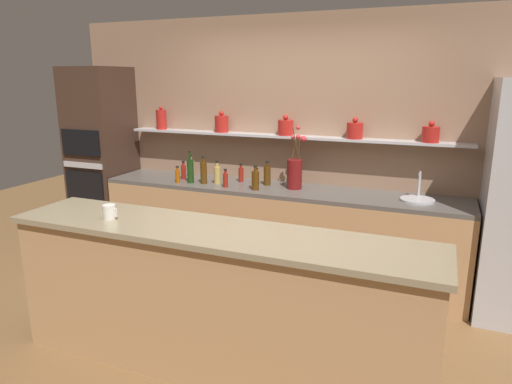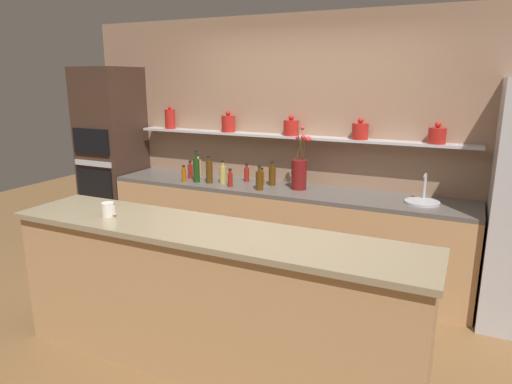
{
  "view_description": "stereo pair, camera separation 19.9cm",
  "coord_description": "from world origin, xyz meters",
  "px_view_note": "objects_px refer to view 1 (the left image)",
  "views": [
    {
      "loc": [
        1.34,
        -2.93,
        1.99
      ],
      "look_at": [
        -0.03,
        0.41,
        1.08
      ],
      "focal_mm": 32.0,
      "sensor_mm": 36.0,
      "label": 1
    },
    {
      "loc": [
        1.52,
        -2.85,
        1.99
      ],
      "look_at": [
        -0.03,
        0.41,
        1.08
      ],
      "focal_mm": 32.0,
      "sensor_mm": 36.0,
      "label": 2
    }
  ],
  "objects_px": {
    "flower_vase": "(295,172)",
    "bottle_sauce_9": "(178,176)",
    "oven_tower": "(102,160)",
    "bottle_sauce_0": "(184,172)",
    "sink_fixture": "(418,198)",
    "bottle_wine_1": "(190,171)",
    "bottle_spirit_5": "(191,168)",
    "coffee_mug": "(109,212)",
    "bottle_sauce_2": "(241,174)",
    "bottle_spirit_7": "(204,172)",
    "bottle_sauce_3": "(257,178)",
    "bottle_sauce_10": "(225,179)",
    "bottle_spirit_8": "(267,175)",
    "bottle_spirit_6": "(255,180)",
    "bottle_spirit_4": "(217,175)"
  },
  "relations": [
    {
      "from": "bottle_wine_1",
      "to": "flower_vase",
      "type": "bearing_deg",
      "value": 8.79
    },
    {
      "from": "bottle_sauce_3",
      "to": "bottle_wine_1",
      "type": "bearing_deg",
      "value": -164.32
    },
    {
      "from": "bottle_sauce_3",
      "to": "bottle_sauce_10",
      "type": "height_order",
      "value": "bottle_sauce_10"
    },
    {
      "from": "bottle_sauce_10",
      "to": "bottle_sauce_9",
      "type": "bearing_deg",
      "value": -178.75
    },
    {
      "from": "bottle_spirit_8",
      "to": "bottle_spirit_4",
      "type": "bearing_deg",
      "value": -165.07
    },
    {
      "from": "oven_tower",
      "to": "bottle_sauce_0",
      "type": "relative_size",
      "value": 10.71
    },
    {
      "from": "bottle_wine_1",
      "to": "bottle_spirit_7",
      "type": "height_order",
      "value": "bottle_wine_1"
    },
    {
      "from": "bottle_sauce_3",
      "to": "bottle_spirit_7",
      "type": "bearing_deg",
      "value": -162.33
    },
    {
      "from": "bottle_spirit_8",
      "to": "bottle_sauce_3",
      "type": "bearing_deg",
      "value": -171.09
    },
    {
      "from": "bottle_spirit_4",
      "to": "bottle_sauce_9",
      "type": "bearing_deg",
      "value": -163.34
    },
    {
      "from": "bottle_sauce_0",
      "to": "bottle_sauce_3",
      "type": "distance_m",
      "value": 0.83
    },
    {
      "from": "bottle_spirit_5",
      "to": "bottle_spirit_6",
      "type": "relative_size",
      "value": 1.0
    },
    {
      "from": "sink_fixture",
      "to": "coffee_mug",
      "type": "bearing_deg",
      "value": -138.75
    },
    {
      "from": "coffee_mug",
      "to": "bottle_spirit_4",
      "type": "bearing_deg",
      "value": 89.81
    },
    {
      "from": "sink_fixture",
      "to": "bottle_sauce_10",
      "type": "height_order",
      "value": "sink_fixture"
    },
    {
      "from": "bottle_wine_1",
      "to": "bottle_spirit_8",
      "type": "xyz_separation_m",
      "value": [
        0.77,
        0.2,
        -0.03
      ]
    },
    {
      "from": "bottle_sauce_0",
      "to": "bottle_spirit_5",
      "type": "bearing_deg",
      "value": 82.35
    },
    {
      "from": "oven_tower",
      "to": "flower_vase",
      "type": "height_order",
      "value": "oven_tower"
    },
    {
      "from": "bottle_wine_1",
      "to": "bottle_spirit_5",
      "type": "distance_m",
      "value": 0.3
    },
    {
      "from": "bottle_spirit_7",
      "to": "bottle_spirit_6",
      "type": "bearing_deg",
      "value": -4.91
    },
    {
      "from": "oven_tower",
      "to": "bottle_wine_1",
      "type": "distance_m",
      "value": 1.26
    },
    {
      "from": "flower_vase",
      "to": "bottle_sauce_2",
      "type": "height_order",
      "value": "flower_vase"
    },
    {
      "from": "flower_vase",
      "to": "bottle_wine_1",
      "type": "bearing_deg",
      "value": -171.21
    },
    {
      "from": "bottle_sauce_0",
      "to": "bottle_sauce_2",
      "type": "relative_size",
      "value": 1.02
    },
    {
      "from": "bottle_sauce_9",
      "to": "bottle_spirit_5",
      "type": "bearing_deg",
      "value": 93.38
    },
    {
      "from": "oven_tower",
      "to": "bottle_wine_1",
      "type": "bearing_deg",
      "value": -5.81
    },
    {
      "from": "flower_vase",
      "to": "sink_fixture",
      "type": "xyz_separation_m",
      "value": [
        1.16,
        -0.03,
        -0.14
      ]
    },
    {
      "from": "sink_fixture",
      "to": "coffee_mug",
      "type": "xyz_separation_m",
      "value": [
        -1.97,
        -1.72,
        0.13
      ]
    },
    {
      "from": "flower_vase",
      "to": "bottle_wine_1",
      "type": "distance_m",
      "value": 1.09
    },
    {
      "from": "coffee_mug",
      "to": "sink_fixture",
      "type": "bearing_deg",
      "value": 41.25
    },
    {
      "from": "sink_fixture",
      "to": "bottle_spirit_5",
      "type": "distance_m",
      "value": 2.38
    },
    {
      "from": "bottle_spirit_8",
      "to": "bottle_spirit_6",
      "type": "bearing_deg",
      "value": -97.92
    },
    {
      "from": "oven_tower",
      "to": "bottle_sauce_9",
      "type": "bearing_deg",
      "value": -8.92
    },
    {
      "from": "flower_vase",
      "to": "bottle_spirit_4",
      "type": "distance_m",
      "value": 0.81
    },
    {
      "from": "bottle_spirit_8",
      "to": "bottle_spirit_5",
      "type": "bearing_deg",
      "value": 176.63
    },
    {
      "from": "bottle_spirit_5",
      "to": "bottle_sauce_9",
      "type": "relative_size",
      "value": 1.37
    },
    {
      "from": "oven_tower",
      "to": "sink_fixture",
      "type": "distance_m",
      "value": 3.49
    },
    {
      "from": "sink_fixture",
      "to": "bottle_wine_1",
      "type": "bearing_deg",
      "value": -176.44
    },
    {
      "from": "bottle_wine_1",
      "to": "bottle_spirit_8",
      "type": "relative_size",
      "value": 1.36
    },
    {
      "from": "bottle_sauce_3",
      "to": "coffee_mug",
      "type": "relative_size",
      "value": 1.6
    },
    {
      "from": "bottle_spirit_8",
      "to": "bottle_sauce_10",
      "type": "distance_m",
      "value": 0.43
    },
    {
      "from": "bottle_sauce_3",
      "to": "bottle_sauce_10",
      "type": "distance_m",
      "value": 0.33
    },
    {
      "from": "oven_tower",
      "to": "bottle_spirit_7",
      "type": "bearing_deg",
      "value": -4.37
    },
    {
      "from": "oven_tower",
      "to": "bottle_sauce_0",
      "type": "xyz_separation_m",
      "value": [
        1.09,
        0.0,
        -0.05
      ]
    },
    {
      "from": "bottle_sauce_0",
      "to": "bottle_spirit_7",
      "type": "bearing_deg",
      "value": -19.38
    },
    {
      "from": "bottle_spirit_8",
      "to": "bottle_sauce_2",
      "type": "bearing_deg",
      "value": 172.46
    },
    {
      "from": "bottle_sauce_9",
      "to": "bottle_sauce_10",
      "type": "height_order",
      "value": "bottle_sauce_10"
    },
    {
      "from": "bottle_spirit_5",
      "to": "coffee_mug",
      "type": "distance_m",
      "value": 1.89
    },
    {
      "from": "flower_vase",
      "to": "bottle_sauce_9",
      "type": "bearing_deg",
      "value": -169.83
    },
    {
      "from": "sink_fixture",
      "to": "bottle_spirit_6",
      "type": "bearing_deg",
      "value": -173.51
    }
  ]
}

